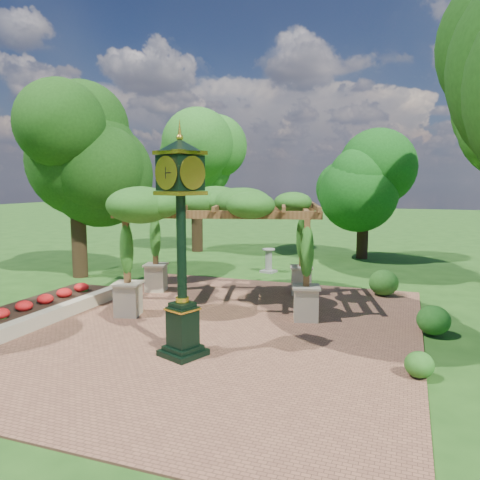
% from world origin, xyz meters
% --- Properties ---
extents(ground, '(120.00, 120.00, 0.00)m').
position_xyz_m(ground, '(0.00, 0.00, 0.00)').
color(ground, '#1E4714').
rests_on(ground, ground).
extents(brick_plaza, '(10.00, 12.00, 0.04)m').
position_xyz_m(brick_plaza, '(0.00, 1.00, 0.02)').
color(brick_plaza, brown).
rests_on(brick_plaza, ground).
extents(border_wall, '(0.35, 5.00, 0.40)m').
position_xyz_m(border_wall, '(-4.60, 0.50, 0.20)').
color(border_wall, '#C6B793').
rests_on(border_wall, ground).
extents(flower_bed, '(1.50, 5.00, 0.36)m').
position_xyz_m(flower_bed, '(-5.50, 0.50, 0.18)').
color(flower_bed, red).
rests_on(flower_bed, ground).
extents(pedestal_clock, '(1.24, 1.24, 4.82)m').
position_xyz_m(pedestal_clock, '(-0.06, -1.08, 2.88)').
color(pedestal_clock, black).
rests_on(pedestal_clock, brick_plaza).
extents(pergola, '(6.62, 5.05, 3.70)m').
position_xyz_m(pergola, '(-0.89, 3.31, 3.04)').
color(pergola, tan).
rests_on(pergola, brick_plaza).
extents(sundial, '(0.68, 0.68, 1.02)m').
position_xyz_m(sundial, '(-1.00, 8.88, 0.45)').
color(sundial, gray).
rests_on(sundial, ground).
extents(shrub_front, '(0.64, 0.64, 0.52)m').
position_xyz_m(shrub_front, '(4.86, -0.56, 0.30)').
color(shrub_front, '#255A19').
rests_on(shrub_front, brick_plaza).
extents(shrub_mid, '(0.83, 0.83, 0.74)m').
position_xyz_m(shrub_mid, '(5.24, 2.33, 0.41)').
color(shrub_mid, '#1C5116').
rests_on(shrub_mid, brick_plaza).
extents(shrub_back, '(1.26, 1.26, 0.87)m').
position_xyz_m(shrub_back, '(3.84, 6.16, 0.48)').
color(shrub_back, '#2A621C').
rests_on(shrub_back, brick_plaza).
extents(tree_west_near, '(4.19, 4.19, 7.39)m').
position_xyz_m(tree_west_near, '(-7.97, 5.39, 5.08)').
color(tree_west_near, '#372616').
rests_on(tree_west_near, ground).
extents(tree_west_far, '(3.49, 3.49, 7.47)m').
position_xyz_m(tree_west_far, '(-6.45, 13.38, 5.11)').
color(tree_west_far, '#2F1F12').
rests_on(tree_west_far, ground).
extents(tree_north, '(3.49, 3.49, 6.11)m').
position_xyz_m(tree_north, '(2.40, 14.04, 4.19)').
color(tree_north, black).
rests_on(tree_north, ground).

